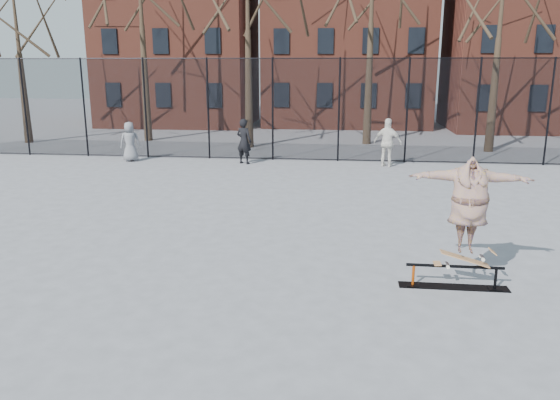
# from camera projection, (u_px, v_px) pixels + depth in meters

# --- Properties ---
(ground) EXTENTS (100.00, 100.00, 0.00)m
(ground) POSITION_uv_depth(u_px,v_px,m) (256.00, 290.00, 9.27)
(ground) COLOR slate
(skate_rail) EXTENTS (1.85, 0.28, 0.41)m
(skate_rail) POSITION_uv_depth(u_px,v_px,m) (454.00, 279.00, 9.37)
(skate_rail) COLOR black
(skate_rail) RESTS_ON ground
(skateboard) EXTENTS (0.91, 0.22, 0.11)m
(skateboard) POSITION_uv_depth(u_px,v_px,m) (464.00, 262.00, 9.28)
(skateboard) COLOR #A47341
(skateboard) RESTS_ON skate_rail
(skater) EXTENTS (2.02, 0.62, 1.63)m
(skater) POSITION_uv_depth(u_px,v_px,m) (469.00, 213.00, 9.07)
(skater) COLOR #713D9A
(skater) RESTS_ON skateboard
(bystander_grey) EXTENTS (0.89, 0.73, 1.56)m
(bystander_grey) POSITION_uv_depth(u_px,v_px,m) (130.00, 142.00, 21.43)
(bystander_grey) COLOR slate
(bystander_grey) RESTS_ON ground
(bystander_black) EXTENTS (0.74, 0.63, 1.73)m
(bystander_black) POSITION_uv_depth(u_px,v_px,m) (244.00, 141.00, 20.89)
(bystander_black) COLOR black
(bystander_black) RESTS_ON ground
(bystander_white) EXTENTS (1.14, 0.78, 1.80)m
(bystander_white) POSITION_uv_depth(u_px,v_px,m) (388.00, 143.00, 20.27)
(bystander_white) COLOR silver
(bystander_white) RESTS_ON ground
(fence) EXTENTS (34.03, 0.07, 4.00)m
(fence) POSITION_uv_depth(u_px,v_px,m) (308.00, 109.00, 21.30)
(fence) COLOR black
(fence) RESTS_ON ground
(rowhouses) EXTENTS (29.00, 7.00, 13.00)m
(rowhouses) POSITION_uv_depth(u_px,v_px,m) (335.00, 24.00, 32.77)
(rowhouses) COLOR brown
(rowhouses) RESTS_ON ground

